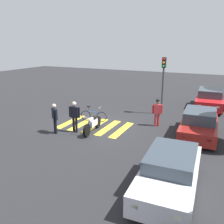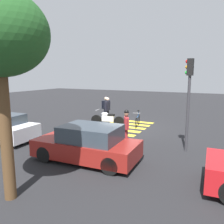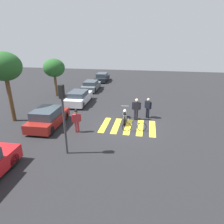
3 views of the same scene
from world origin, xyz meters
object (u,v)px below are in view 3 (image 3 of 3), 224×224
(officer_on_foot, at_px, (148,107))
(car_maroon_wagon, at_px, (48,118))
(leaning_bicycle, at_px, (134,126))
(pedestrian_bystander, at_px, (77,119))
(traffic_light_pole, at_px, (63,109))
(officer_by_motorcycle, at_px, (136,108))
(car_grey_coupe, at_px, (91,86))
(car_black_suv, at_px, (102,77))
(car_white_van, at_px, (79,97))
(police_motorcycle, at_px, (125,116))

(officer_on_foot, xyz_separation_m, car_maroon_wagon, (-3.07, 7.32, -0.31))
(leaning_bicycle, xyz_separation_m, pedestrian_bystander, (-0.87, 3.96, 0.60))
(traffic_light_pole, bearing_deg, officer_by_motorcycle, -31.65)
(officer_on_foot, xyz_separation_m, car_grey_coupe, (8.32, 7.37, -0.36))
(leaning_bicycle, height_order, car_maroon_wagon, car_maroon_wagon)
(car_black_suv, bearing_deg, car_white_van, -178.08)
(car_black_suv, bearing_deg, car_grey_coupe, -179.97)
(car_maroon_wagon, height_order, car_black_suv, car_maroon_wagon)
(police_motorcycle, bearing_deg, car_maroon_wagon, 109.87)
(car_white_van, bearing_deg, police_motorcycle, -125.38)
(car_maroon_wagon, relative_size, traffic_light_pole, 1.04)
(police_motorcycle, xyz_separation_m, traffic_light_pole, (-5.25, 2.65, 2.21))
(police_motorcycle, height_order, leaning_bicycle, police_motorcycle)
(car_grey_coupe, relative_size, car_black_suv, 0.93)
(car_black_suv, bearing_deg, pedestrian_bystander, -172.02)
(car_white_van, xyz_separation_m, car_grey_coupe, (5.70, 0.39, -0.03))
(police_motorcycle, distance_m, car_grey_coupe, 10.92)
(police_motorcycle, relative_size, car_grey_coupe, 0.54)
(pedestrian_bystander, distance_m, car_maroon_wagon, 2.58)
(car_grey_coupe, bearing_deg, police_motorcycle, -149.27)
(traffic_light_pole, bearing_deg, car_maroon_wagon, 41.59)
(car_white_van, bearing_deg, leaning_bicycle, -131.48)
(police_motorcycle, distance_m, car_white_van, 6.36)
(pedestrian_bystander, height_order, car_white_van, pedestrian_bystander)
(car_grey_coupe, bearing_deg, car_black_suv, 0.03)
(officer_by_motorcycle, height_order, car_black_suv, officer_by_motorcycle)
(leaning_bicycle, relative_size, car_black_suv, 0.38)
(leaning_bicycle, relative_size, officer_on_foot, 1.01)
(leaning_bicycle, height_order, traffic_light_pole, traffic_light_pole)
(officer_on_foot, height_order, pedestrian_bystander, pedestrian_bystander)
(officer_by_motorcycle, relative_size, car_maroon_wagon, 0.43)
(leaning_bicycle, distance_m, pedestrian_bystander, 4.10)
(police_motorcycle, xyz_separation_m, pedestrian_bystander, (-2.58, 3.04, 0.50))
(leaning_bicycle, relative_size, car_maroon_wagon, 0.42)
(car_black_suv, bearing_deg, police_motorcycle, -160.22)
(officer_on_foot, height_order, car_maroon_wagon, officer_on_foot)
(officer_on_foot, bearing_deg, leaning_bicycle, 162.54)
(leaning_bicycle, xyz_separation_m, officer_on_foot, (2.78, -0.87, 0.60))
(officer_on_foot, bearing_deg, car_black_suv, 27.01)
(officer_by_motorcycle, distance_m, car_white_van, 6.87)
(leaning_bicycle, xyz_separation_m, traffic_light_pole, (-3.54, 3.56, 2.32))
(traffic_light_pole, bearing_deg, car_grey_coupe, 11.33)
(officer_by_motorcycle, distance_m, car_maroon_wagon, 6.87)
(officer_by_motorcycle, xyz_separation_m, pedestrian_bystander, (-3.04, 3.92, -0.06))
(officer_on_foot, xyz_separation_m, traffic_light_pole, (-6.32, 4.44, 1.71))
(officer_on_foot, bearing_deg, car_white_van, 69.44)
(officer_by_motorcycle, height_order, car_white_van, officer_by_motorcycle)
(car_white_van, bearing_deg, car_black_suv, 1.92)
(car_black_suv, relative_size, traffic_light_pole, 1.13)
(car_maroon_wagon, relative_size, car_black_suv, 0.91)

